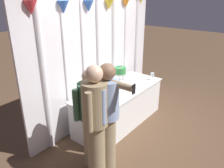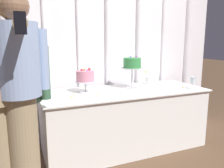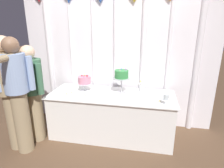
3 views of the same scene
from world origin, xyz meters
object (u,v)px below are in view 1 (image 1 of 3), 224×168
Objects in this scene: cake_display_nearright at (120,71)px; guest_man_pink_jacket at (91,116)px; flower_vase at (124,77)px; tealight_near_left at (100,102)px; guest_man_dark_suit at (107,117)px; wine_glass at (152,75)px; cake_table at (119,106)px; tealight_far_right at (147,79)px; tealight_far_left at (103,105)px; cake_display_nearleft at (100,88)px; guest_girl_blue_dress at (96,121)px; tealight_near_right at (113,98)px.

guest_man_pink_jacket is at bearing -161.50° from cake_display_nearright.
cake_display_nearright reaches higher than flower_vase.
tealight_near_left is 0.03× the size of guest_man_dark_suit.
guest_man_dark_suit is (-1.32, -0.75, -0.11)m from cake_display_nearright.
tealight_near_left is at bearing 172.70° from wine_glass.
flower_vase is 4.22× the size of tealight_near_left.
cake_table is 0.98m from wine_glass.
tealight_far_left is at bearing -179.91° from tealight_far_right.
tealight_far_left is (-0.69, -0.17, 0.37)m from cake_table.
tealight_far_right is 1.99m from guest_man_dark_suit.
guest_man_pink_jacket reaches higher than flower_vase.
cake_display_nearright is 0.92m from tealight_far_left.
cake_display_nearleft is 0.81m from guest_man_pink_jacket.
guest_man_dark_suit reaches higher than tealight_near_left.
tealight_far_left is (-0.22, -0.23, -0.17)m from cake_display_nearleft.
tealight_far_right is 1.92m from guest_man_pink_jacket.
tealight_far_left is 0.03× the size of guest_girl_blue_dress.
cake_table is 0.80m from tealight_far_left.
cake_table is at bearing 16.49° from guest_man_pink_jacket.
guest_girl_blue_dress is (-2.08, -0.43, 0.18)m from tealight_far_right.
wine_glass is 2.03m from guest_man_dark_suit.
guest_man_dark_suit is at bearing -150.92° from cake_table.
tealight_near_left is at bearing 175.78° from tealight_far_right.
cake_display_nearright is 0.42m from flower_vase.
cake_table is 1.30m from guest_man_pink_jacket.
tealight_far_left is 0.71m from guest_man_dark_suit.
guest_man_dark_suit is at bearing -131.89° from tealight_near_left.
cake_display_nearright is 1.64m from guest_girl_blue_dress.
cake_display_nearright is 2.76× the size of wine_glass.
cake_display_nearright reaches higher than wine_glass.
flower_vase is at bearing 126.69° from wine_glass.
guest_man_dark_suit is at bearing -165.68° from tealight_far_right.
flower_vase is 5.14× the size of tealight_far_right.
cake_table is at bearing -8.22° from cake_display_nearleft.
guest_man_pink_jacket is at bearing -149.30° from cake_display_nearleft.
tealight_far_right is (0.60, -0.26, -0.29)m from cake_display_nearright.
flower_vase is 1.99m from guest_girl_blue_dress.
guest_man_pink_jacket is (-1.16, -0.34, 0.46)m from cake_table.
wine_glass is (0.67, -0.34, -0.19)m from cake_display_nearright.
cake_display_nearleft is at bearing 36.68° from tealight_near_left.
tealight_near_left is at bearing 160.78° from tealight_near_right.
tealight_far_right is 0.02× the size of guest_man_pink_jacket.
guest_man_dark_suit is at bearing -147.01° from tealight_near_right.
cake_table is at bearing 29.08° from guest_man_dark_suit.
flower_vase is at bearing 24.29° from guest_girl_blue_dress.
cake_table is at bearing 167.52° from tealight_far_right.
cake_display_nearleft is 0.28m from tealight_near_right.
tealight_far_right is 0.02× the size of guest_girl_blue_dress.
wine_glass is 0.15m from tealight_far_right.
tealight_near_right is (0.25, -0.09, -0.00)m from tealight_near_left.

